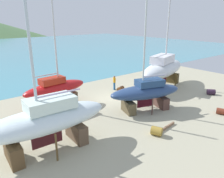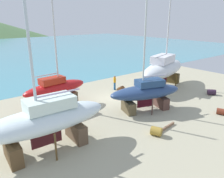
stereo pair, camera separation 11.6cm
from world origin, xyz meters
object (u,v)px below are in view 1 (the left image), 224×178
(sailboat_far_slipway, at_px, (56,89))
(barrel_blue_faded, at_px, (222,111))
(sailboat_mid_port, at_px, (163,68))
(sailboat_large_starboard, at_px, (146,92))
(barrel_tipped_right, at_px, (121,89))
(barrel_rust_near, at_px, (157,131))
(sailboat_small_center, at_px, (46,120))
(worker, at_px, (114,82))
(barrel_tar_black, at_px, (211,92))

(sailboat_far_slipway, height_order, barrel_blue_faded, sailboat_far_slipway)
(sailboat_mid_port, relative_size, sailboat_far_slipway, 1.45)
(sailboat_large_starboard, distance_m, barrel_tipped_right, 6.05)
(sailboat_large_starboard, distance_m, barrel_rust_near, 4.89)
(barrel_blue_faded, bearing_deg, barrel_tipped_right, 104.31)
(sailboat_far_slipway, bearing_deg, sailboat_small_center, -124.83)
(worker, bearing_deg, sailboat_small_center, 62.68)
(sailboat_mid_port, bearing_deg, barrel_blue_faded, -122.66)
(sailboat_small_center, distance_m, barrel_rust_near, 7.78)
(sailboat_small_center, xyz_separation_m, sailboat_far_slipway, (3.45, 6.07, -0.22))
(sailboat_mid_port, height_order, sailboat_large_starboard, sailboat_mid_port)
(sailboat_small_center, xyz_separation_m, sailboat_large_starboard, (9.70, 0.51, -0.37))
(sailboat_large_starboard, xyz_separation_m, barrel_rust_near, (-2.84, -3.73, -1.38))
(sailboat_mid_port, height_order, barrel_blue_faded, sailboat_mid_port)
(sailboat_far_slipway, distance_m, barrel_tar_black, 16.82)
(sailboat_small_center, xyz_separation_m, barrel_blue_faded, (14.20, -4.48, -1.81))
(sailboat_mid_port, bearing_deg, barrel_tipped_right, 142.84)
(barrel_tar_black, distance_m, barrel_tipped_right, 10.14)
(barrel_blue_faded, xyz_separation_m, barrel_tar_black, (4.33, 3.27, 0.04))
(sailboat_mid_port, distance_m, barrel_tar_black, 6.03)
(sailboat_large_starboard, xyz_separation_m, worker, (1.56, 6.45, -0.82))
(barrel_blue_faded, xyz_separation_m, barrel_rust_near, (-7.35, 1.25, 0.06))
(sailboat_mid_port, relative_size, sailboat_large_starboard, 1.51)
(sailboat_mid_port, xyz_separation_m, barrel_tipped_right, (-5.18, 1.94, -2.05))
(sailboat_small_center, relative_size, sailboat_far_slipway, 1.28)
(worker, height_order, barrel_tipped_right, worker)
(worker, bearing_deg, barrel_tar_black, 162.65)
(worker, xyz_separation_m, barrel_tipped_right, (0.25, -0.86, -0.62))
(sailboat_small_center, relative_size, worker, 8.13)
(sailboat_large_starboard, bearing_deg, barrel_tipped_right, -90.47)
(sailboat_small_center, height_order, sailboat_large_starboard, sailboat_small_center)
(sailboat_mid_port, distance_m, sailboat_far_slipway, 13.37)
(sailboat_large_starboard, bearing_deg, barrel_rust_near, 70.23)
(sailboat_small_center, bearing_deg, sailboat_large_starboard, -175.06)
(sailboat_small_center, relative_size, barrel_blue_faded, 15.41)
(sailboat_far_slipway, bearing_deg, barrel_blue_faded, -49.66)
(sailboat_mid_port, relative_size, barrel_blue_faded, 17.51)
(sailboat_far_slipway, distance_m, worker, 7.91)
(sailboat_far_slipway, distance_m, barrel_blue_faded, 15.14)
(sailboat_mid_port, distance_m, worker, 6.28)
(sailboat_far_slipway, xyz_separation_m, worker, (7.80, 0.89, -0.97))
(sailboat_mid_port, xyz_separation_m, worker, (-5.43, 2.80, -1.43))
(sailboat_large_starboard, distance_m, barrel_tar_black, 9.11)
(barrel_blue_faded, bearing_deg, barrel_rust_near, 170.34)
(barrel_blue_faded, distance_m, barrel_rust_near, 7.45)
(barrel_tar_black, height_order, barrel_rust_near, barrel_rust_near)
(sailboat_mid_port, height_order, worker, sailboat_mid_port)
(barrel_tar_black, distance_m, barrel_rust_near, 11.85)
(barrel_blue_faded, height_order, barrel_rust_near, barrel_rust_near)
(sailboat_mid_port, bearing_deg, sailboat_small_center, 177.37)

